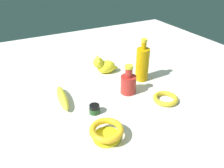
# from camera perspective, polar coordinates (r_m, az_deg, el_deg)

# --- Properties ---
(ground) EXTENTS (2.00, 2.00, 0.00)m
(ground) POSITION_cam_1_polar(r_m,az_deg,el_deg) (0.98, 0.00, -3.80)
(ground) COLOR silver
(bangle) EXTENTS (0.11, 0.11, 0.02)m
(bangle) POSITION_cam_1_polar(r_m,az_deg,el_deg) (0.99, 13.63, -3.68)
(bangle) COLOR gold
(bangle) RESTS_ON ground
(bottle_tall) EXTENTS (0.06, 0.06, 0.21)m
(bottle_tall) POSITION_cam_1_polar(r_m,az_deg,el_deg) (1.10, 7.84, 5.21)
(bottle_tall) COLOR #C49207
(bottle_tall) RESTS_ON ground
(banana) EXTENTS (0.06, 0.19, 0.04)m
(banana) POSITION_cam_1_polar(r_m,az_deg,el_deg) (0.98, -12.62, -3.44)
(banana) COLOR yellow
(banana) RESTS_ON ground
(nail_polish_jar) EXTENTS (0.04, 0.04, 0.04)m
(nail_polish_jar) POSITION_cam_1_polar(r_m,az_deg,el_deg) (0.89, -4.52, -6.44)
(nail_polish_jar) COLOR #204821
(nail_polish_jar) RESTS_ON ground
(bowl) EXTENTS (0.12, 0.12, 0.05)m
(bowl) POSITION_cam_1_polar(r_m,az_deg,el_deg) (0.77, -1.41, -12.15)
(bowl) COLOR yellow
(bowl) RESTS_ON ground
(bottle_short) EXTENTS (0.07, 0.07, 0.14)m
(bottle_short) POSITION_cam_1_polar(r_m,az_deg,el_deg) (1.00, 4.24, 0.29)
(bottle_short) COLOR #AF2823
(bottle_short) RESTS_ON ground
(cat_figurine) EXTENTS (0.14, 0.08, 0.10)m
(cat_figurine) POSITION_cam_1_polar(r_m,az_deg,el_deg) (1.17, -2.09, 4.83)
(cat_figurine) COLOR yellow
(cat_figurine) RESTS_ON ground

